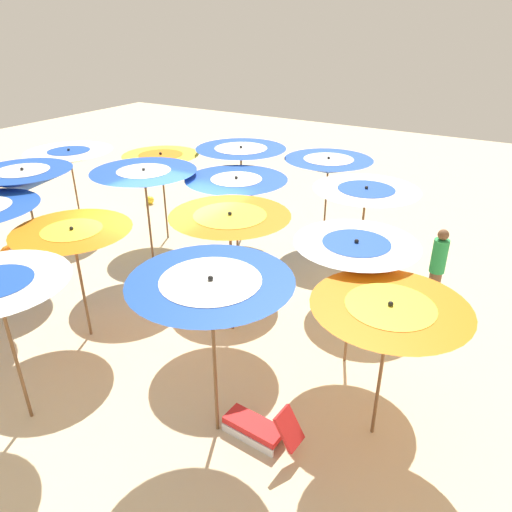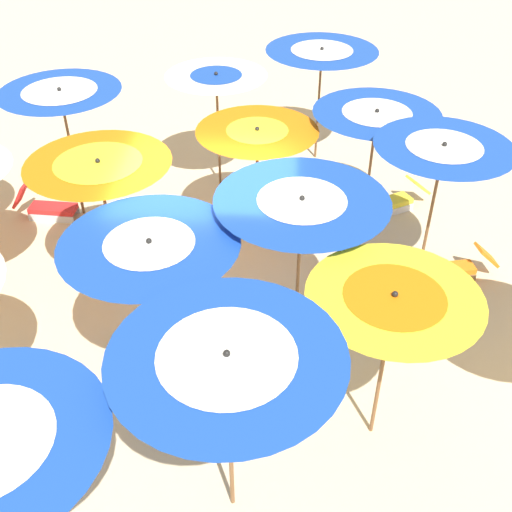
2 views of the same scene
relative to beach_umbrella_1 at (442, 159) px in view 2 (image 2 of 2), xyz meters
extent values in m
cube|color=beige|center=(3.35, 0.58, -2.29)|extent=(38.42, 38.42, 0.04)
cylinder|color=brown|center=(0.00, 0.00, -1.14)|extent=(0.05, 0.05, 2.26)
cone|color=#1947B2|center=(0.00, 0.00, -0.01)|extent=(2.03, 2.03, 0.45)
cone|color=white|center=(0.00, 0.00, 0.10)|extent=(1.10, 1.10, 0.24)
sphere|color=black|center=(0.00, 0.00, 0.24)|extent=(0.07, 0.07, 0.07)
cylinder|color=brown|center=(0.78, -1.50, -1.23)|extent=(0.05, 0.05, 2.09)
cone|color=#1947B2|center=(0.78, -1.50, -0.18)|extent=(2.13, 2.13, 0.42)
cone|color=white|center=(0.78, -1.50, -0.08)|extent=(1.15, 1.15, 0.23)
sphere|color=black|center=(0.78, -1.50, 0.06)|extent=(0.07, 0.07, 0.07)
cylinder|color=brown|center=(1.60, -4.23, -1.17)|extent=(0.05, 0.05, 2.21)
cone|color=#1947B2|center=(1.60, -4.23, -0.07)|extent=(2.27, 2.27, 0.36)
cone|color=white|center=(1.60, -4.23, 0.02)|extent=(1.25, 1.25, 0.20)
sphere|color=black|center=(1.60, -4.23, 0.14)|extent=(0.07, 0.07, 0.07)
cylinder|color=brown|center=(1.06, 3.09, -1.24)|extent=(0.05, 0.05, 2.07)
cone|color=yellow|center=(1.06, 3.09, -0.21)|extent=(1.92, 1.92, 0.42)
cone|color=orange|center=(1.06, 3.09, -0.11)|extent=(1.10, 1.10, 0.24)
sphere|color=black|center=(1.06, 3.09, 0.03)|extent=(0.07, 0.07, 0.07)
cylinder|color=brown|center=(2.04, 1.45, -1.16)|extent=(0.05, 0.05, 2.23)
cone|color=#1947B2|center=(2.04, 1.45, -0.04)|extent=(2.27, 2.27, 0.38)
cone|color=white|center=(2.04, 1.45, 0.06)|extent=(1.15, 1.15, 0.19)
sphere|color=black|center=(2.04, 1.45, 0.18)|extent=(0.07, 0.07, 0.07)
cylinder|color=brown|center=(2.74, -1.07, -1.31)|extent=(0.05, 0.05, 1.93)
cone|color=orange|center=(2.74, -1.07, -0.35)|extent=(2.02, 2.02, 0.43)
cone|color=yellow|center=(2.74, -1.07, -0.23)|extent=(1.02, 1.02, 0.21)
sphere|color=black|center=(2.74, -1.07, -0.10)|extent=(0.07, 0.07, 0.07)
cylinder|color=brown|center=(3.60, -2.98, -1.21)|extent=(0.05, 0.05, 2.13)
cone|color=white|center=(3.60, -2.98, -0.14)|extent=(1.91, 1.91, 0.36)
cone|color=#1947B2|center=(3.60, -2.98, -0.04)|extent=(0.97, 0.97, 0.18)
sphere|color=black|center=(3.60, -2.98, 0.07)|extent=(0.07, 0.07, 0.07)
cylinder|color=brown|center=(2.76, 4.18, -1.14)|extent=(0.05, 0.05, 2.27)
cone|color=#1947B2|center=(2.76, 4.18, 0.00)|extent=(2.28, 2.28, 0.31)
cone|color=white|center=(2.76, 4.18, 0.07)|extent=(1.32, 1.32, 0.18)
sphere|color=black|center=(2.76, 4.18, 0.18)|extent=(0.07, 0.07, 0.07)
cylinder|color=brown|center=(3.84, 2.31, -1.23)|extent=(0.05, 0.05, 2.08)
cone|color=#1947B2|center=(3.84, 2.31, -0.19)|extent=(2.18, 2.18, 0.44)
cone|color=white|center=(3.84, 2.31, -0.07)|extent=(1.09, 1.09, 0.22)
sphere|color=black|center=(3.84, 2.31, 0.06)|extent=(0.07, 0.07, 0.07)
cylinder|color=brown|center=(4.92, 0.47, -1.19)|extent=(0.05, 0.05, 2.16)
cone|color=orange|center=(4.92, 0.47, -0.11)|extent=(2.10, 2.10, 0.34)
cone|color=yellow|center=(4.92, 0.47, -0.03)|extent=(1.26, 1.26, 0.20)
sphere|color=black|center=(4.92, 0.47, 0.09)|extent=(0.07, 0.07, 0.07)
cylinder|color=brown|center=(6.13, -1.73, -1.13)|extent=(0.05, 0.05, 2.28)
cone|color=#1947B2|center=(6.13, -1.73, 0.01)|extent=(2.09, 2.09, 0.38)
cone|color=white|center=(6.13, -1.73, 0.09)|extent=(1.27, 1.27, 0.23)
sphere|color=black|center=(6.13, -1.73, 0.23)|extent=(0.07, 0.07, 0.07)
cube|color=olive|center=(-0.52, 0.07, -2.20)|extent=(0.88, 0.21, 0.14)
cube|color=olive|center=(-0.46, -0.22, -2.20)|extent=(0.88, 0.21, 0.14)
cube|color=orange|center=(-0.49, -0.08, -2.08)|extent=(0.93, 0.47, 0.10)
cube|color=orange|center=(-1.11, -0.20, -1.86)|extent=(0.46, 0.37, 0.38)
cube|color=silver|center=(0.19, -1.93, -2.20)|extent=(0.88, 0.52, 0.14)
cube|color=silver|center=(0.36, -2.23, -2.20)|extent=(0.88, 0.52, 0.14)
cube|color=yellow|center=(0.27, -2.08, -2.08)|extent=(1.03, 0.78, 0.10)
cube|color=yellow|center=(-0.33, -2.42, -1.86)|extent=(0.54, 0.51, 0.38)
cube|color=silver|center=(6.64, -1.74, -2.20)|extent=(0.87, 0.09, 0.14)
cube|color=silver|center=(6.66, -1.39, -2.20)|extent=(0.87, 0.09, 0.14)
cube|color=red|center=(6.65, -1.57, -2.08)|extent=(0.89, 0.40, 0.10)
cube|color=red|center=(7.22, -1.60, -1.80)|extent=(0.33, 0.37, 0.48)
camera|label=1|loc=(9.27, -5.83, 3.09)|focal=33.71mm
camera|label=2|loc=(2.28, 8.14, 4.34)|focal=43.55mm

